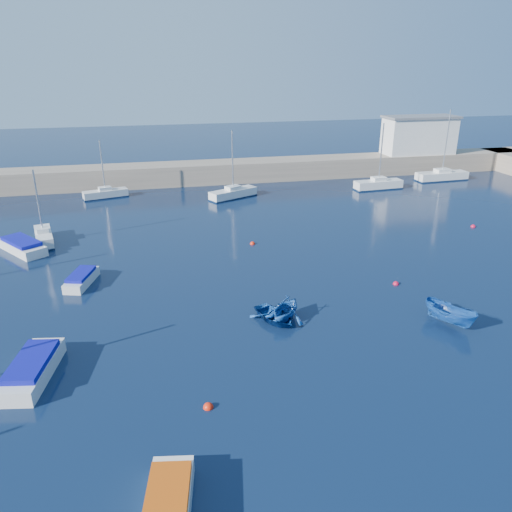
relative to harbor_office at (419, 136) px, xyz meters
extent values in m
plane|color=#0C1C37|center=(-30.00, -46.00, -5.10)|extent=(220.00, 220.00, 0.00)
cube|color=gray|center=(-30.00, 0.00, -3.80)|extent=(96.00, 4.50, 2.60)
cube|color=silver|center=(0.00, 0.00, 0.00)|extent=(10.00, 4.00, 5.00)
cube|color=silver|center=(-48.08, -20.25, -4.59)|extent=(2.36, 5.05, 1.01)
cylinder|color=#B7BABC|center=(-48.08, -20.25, -1.29)|extent=(0.15, 0.15, 5.60)
cube|color=silver|center=(-43.48, -5.52, -4.63)|extent=(5.29, 2.75, 0.95)
cylinder|color=#B7BABC|center=(-43.48, -5.52, -1.22)|extent=(0.14, 0.14, 5.85)
cube|color=silver|center=(-28.72, -8.88, -4.58)|extent=(6.08, 4.15, 1.04)
cylinder|color=#B7BABC|center=(-28.72, -8.88, -0.63)|extent=(0.15, 0.15, 6.86)
cube|color=silver|center=(-10.01, -8.66, -4.55)|extent=(6.24, 2.15, 1.10)
cylinder|color=#B7BABC|center=(-10.01, -8.66, -0.47)|extent=(0.16, 0.16, 7.05)
cube|color=silver|center=(0.58, -5.99, -4.54)|extent=(7.21, 2.37, 1.12)
cylinder|color=#B7BABC|center=(0.58, -5.99, 0.11)|extent=(0.16, 0.16, 8.19)
cube|color=silver|center=(-45.27, -41.82, -4.69)|extent=(2.66, 5.30, 0.83)
cube|color=#0C0F8E|center=(-45.27, -41.82, -4.12)|extent=(2.34, 4.04, 0.31)
cube|color=silver|center=(-43.92, -30.33, -4.76)|extent=(2.35, 3.98, 0.67)
cube|color=#0C0F8E|center=(-43.92, -30.33, -4.30)|extent=(2.02, 3.06, 0.25)
cube|color=silver|center=(-49.53, -22.24, -4.70)|extent=(4.67, 5.44, 0.80)
cube|color=#0C0F8E|center=(-49.53, -22.24, -4.15)|extent=(3.81, 4.30, 0.30)
cube|color=silver|center=(-38.99, -52.10, -4.71)|extent=(2.37, 4.77, 0.78)
cube|color=#C64A0B|center=(-38.99, -52.10, -4.18)|extent=(2.09, 3.63, 0.29)
imported|color=#164999|center=(-31.52, -38.80, -4.76)|extent=(3.46, 3.95, 0.68)
imported|color=#164999|center=(-30.83, -38.81, -4.30)|extent=(3.99, 4.03, 1.61)
imported|color=#164999|center=(-21.01, -41.61, -4.42)|extent=(2.68, 3.73, 1.35)
sphere|color=red|center=(-36.74, -46.25, -5.10)|extent=(0.50, 0.50, 0.50)
sphere|color=#B30D2D|center=(-21.42, -35.47, -5.10)|extent=(0.46, 0.46, 0.46)
sphere|color=red|center=(-29.87, -24.81, -5.10)|extent=(0.47, 0.47, 0.47)
sphere|color=#B30D2D|center=(-7.63, -24.87, -5.10)|extent=(0.49, 0.49, 0.49)
camera|label=1|loc=(-38.82, -65.63, 10.36)|focal=35.00mm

